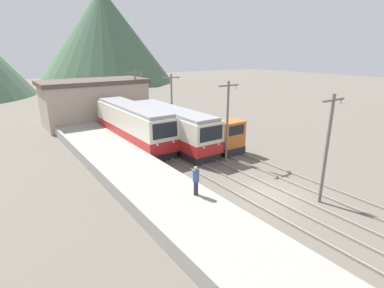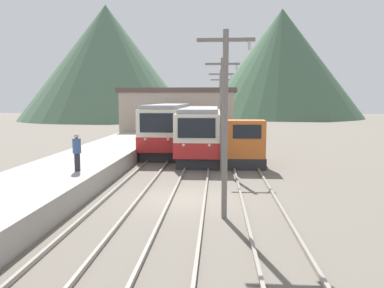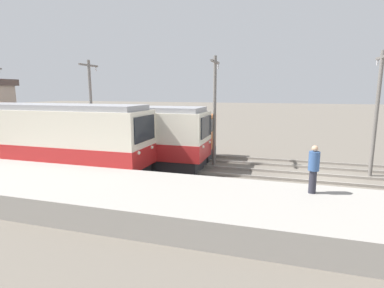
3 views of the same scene
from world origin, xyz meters
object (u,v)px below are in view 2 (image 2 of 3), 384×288
catenary_mast_far (221,107)px  commuter_train_center (201,133)px  shunting_locomotive (244,146)px  commuter_train_left (169,129)px  catenary_mast_distant (220,106)px  person_on_platform (77,151)px  catenary_mast_near (225,117)px  catenary_mast_mid (222,110)px

catenary_mast_far → commuter_train_center: bearing=-123.1°
catenary_mast_far → shunting_locomotive: bearing=-76.2°
commuter_train_left → catenary_mast_distant: catenary_mast_distant is taller
catenary_mast_distant → catenary_mast_far: bearing=-90.0°
commuter_train_center → person_on_platform: 12.68m
catenary_mast_near → person_on_platform: catenary_mast_near is taller
commuter_train_left → commuter_train_center: size_ratio=1.01×
catenary_mast_mid → catenary_mast_far: (0.00, 8.73, 0.00)m
commuter_train_left → commuter_train_center: (2.80, -2.57, -0.09)m
catenary_mast_far → catenary_mast_distant: bearing=90.0°
commuter_train_left → catenary_mast_distant: 9.68m
commuter_train_left → catenary_mast_distant: (4.31, 8.47, 1.85)m
commuter_train_center → catenary_mast_distant: size_ratio=1.91×
commuter_train_left → person_on_platform: size_ratio=7.31×
commuter_train_center → catenary_mast_mid: 6.87m
catenary_mast_mid → shunting_locomotive: bearing=60.7°
commuter_train_left → catenary_mast_mid: size_ratio=1.93×
commuter_train_left → commuter_train_center: commuter_train_left is taller
catenary_mast_mid → person_on_platform: 8.67m
catenary_mast_far → person_on_platform: (-6.77, -13.85, -1.74)m
catenary_mast_near → catenary_mast_mid: 8.73m
commuter_train_left → commuter_train_center: bearing=-42.5°
person_on_platform → shunting_locomotive: bearing=43.3°
catenary_mast_mid → catenary_mast_distant: bearing=90.0°
catenary_mast_near → catenary_mast_distant: 26.18m
commuter_train_left → shunting_locomotive: 8.60m
catenary_mast_near → catenary_mast_far: same height
shunting_locomotive → catenary_mast_near: (-1.49, -11.39, 2.43)m
commuter_train_left → shunting_locomotive: size_ratio=2.54×
catenary_mast_near → person_on_platform: (-6.77, 3.60, -1.74)m
shunting_locomotive → person_on_platform: size_ratio=2.88×
person_on_platform → catenary_mast_far: bearing=63.9°
commuter_train_center → person_on_platform: bearing=-114.5°
catenary_mast_near → commuter_train_center: bearing=95.7°
catenary_mast_distant → person_on_platform: bearing=-106.7°
shunting_locomotive → catenary_mast_mid: size_ratio=0.76×
catenary_mast_far → person_on_platform: bearing=-116.1°
catenary_mast_distant → catenary_mast_near: bearing=-90.0°
catenary_mast_near → catenary_mast_mid: same height
commuter_train_left → catenary_mast_far: 4.69m
commuter_train_left → catenary_mast_mid: catenary_mast_mid is taller
catenary_mast_distant → person_on_platform: (-6.77, -22.58, -1.74)m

